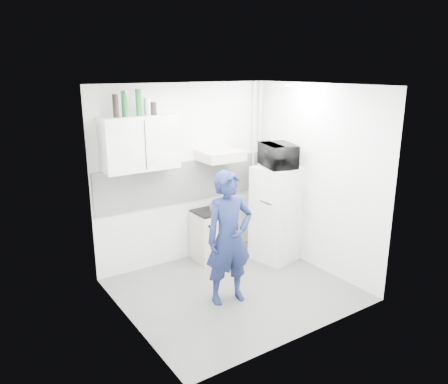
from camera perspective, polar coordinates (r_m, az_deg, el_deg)
floor at (r=5.84m, az=1.30°, el=-12.63°), size 2.80×2.80×0.00m
ceiling at (r=5.14m, az=1.49°, el=13.78°), size 2.80×2.80×0.00m
wall_back at (r=6.37m, az=-5.09°, el=2.31°), size 2.80×0.00×2.80m
wall_left at (r=4.71m, az=-12.69°, el=-2.91°), size 0.00×2.60×2.60m
wall_right at (r=6.23m, az=11.99°, el=1.71°), size 0.00×2.60×2.60m
person at (r=5.26m, az=0.65°, el=-6.03°), size 0.66×0.48×1.65m
stove at (r=6.57m, az=-1.89°, el=-5.76°), size 0.46×0.46×0.73m
fridge at (r=6.53m, az=6.85°, el=-2.80°), size 0.69×0.69×1.42m
stove_top at (r=6.44m, az=-1.92°, el=-2.60°), size 0.44×0.44×0.03m
saucepan at (r=6.43m, az=-1.10°, el=-2.00°), size 0.19×0.19×0.11m
microwave at (r=6.31m, az=7.11°, el=4.77°), size 0.69×0.56×0.33m
bottle_b at (r=5.62m, az=-13.99°, el=10.87°), size 0.07×0.07×0.28m
bottle_c at (r=5.66m, az=-12.85°, el=11.17°), size 0.08×0.08×0.32m
bottle_d at (r=5.73m, az=-11.09°, el=11.40°), size 0.08×0.08×0.34m
canister_a at (r=5.78m, az=-9.99°, el=10.91°), size 0.09×0.09×0.22m
canister_b at (r=5.82m, az=-9.22°, el=10.70°), size 0.09×0.09×0.17m
upper_cabinet at (r=5.79m, az=-10.93°, el=6.27°), size 1.00×0.35×0.70m
range_hood at (r=6.33m, az=-0.47°, el=4.79°), size 0.60×0.50×0.14m
backsplash at (r=6.38m, az=-5.00°, el=1.41°), size 2.74×0.03×0.60m
pipe_a at (r=7.01m, az=4.59°, el=3.57°), size 0.05×0.05×2.60m
pipe_b at (r=6.94m, az=3.81°, el=3.45°), size 0.04×0.04×2.60m
ceiling_spot_fixture at (r=5.92m, az=8.50°, el=13.60°), size 0.10×0.10×0.02m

